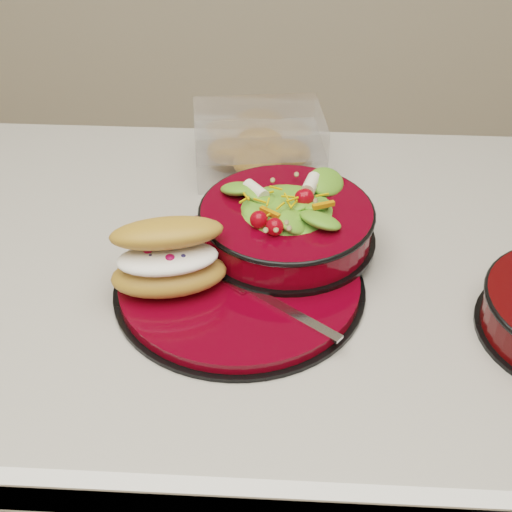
# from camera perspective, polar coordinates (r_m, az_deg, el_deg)

# --- Properties ---
(island_counter) EXTENTS (1.24, 0.74, 0.90)m
(island_counter) POSITION_cam_1_polar(r_m,az_deg,el_deg) (1.29, 0.52, -16.06)
(island_counter) COLOR silver
(island_counter) RESTS_ON ground
(dinner_plate) EXTENTS (0.32, 0.32, 0.02)m
(dinner_plate) POSITION_cam_1_polar(r_m,az_deg,el_deg) (0.91, -1.28, -2.24)
(dinner_plate) COLOR black
(dinner_plate) RESTS_ON island_counter
(salad_bowl) EXTENTS (0.24, 0.24, 0.10)m
(salad_bowl) POSITION_cam_1_polar(r_m,az_deg,el_deg) (0.95, 2.45, 3.13)
(salad_bowl) COLOR black
(salad_bowl) RESTS_ON dinner_plate
(croissant) EXTENTS (0.16, 0.12, 0.09)m
(croissant) POSITION_cam_1_polar(r_m,az_deg,el_deg) (0.88, -7.01, -0.08)
(croissant) COLOR #C77D3C
(croissant) RESTS_ON dinner_plate
(fork) EXTENTS (0.16, 0.12, 0.00)m
(fork) POSITION_cam_1_polar(r_m,az_deg,el_deg) (0.86, 1.47, -3.79)
(fork) COLOR silver
(fork) RESTS_ON dinner_plate
(pastry_box) EXTENTS (0.22, 0.17, 0.09)m
(pastry_box) POSITION_cam_1_polar(r_m,az_deg,el_deg) (1.14, 0.20, 8.94)
(pastry_box) COLOR white
(pastry_box) RESTS_ON island_counter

